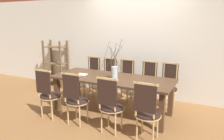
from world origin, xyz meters
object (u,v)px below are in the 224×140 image
Objects in this scene: dining_table at (112,82)px; book_stack at (82,75)px; vase_centerpiece at (114,72)px; shelving_rack at (56,63)px; chair_near_center at (110,104)px; chair_far_center at (125,80)px.

book_stack is at bearing -173.23° from dining_table.
vase_centerpiece reaches higher than shelving_rack.
book_stack is 1.95m from shelving_rack.
book_stack is at bearing 145.68° from chair_near_center.
chair_near_center and chair_far_center have the same top height.
chair_near_center is 1.27× the size of vase_centerpiece.
chair_near_center is 0.83m from vase_centerpiece.
chair_near_center is 4.77× the size of book_stack.
chair_near_center is 1.54m from chair_far_center.
chair_far_center is (-0.37, 1.49, 0.00)m from chair_near_center.
shelving_rack is (-1.62, 1.09, -0.10)m from book_stack.
book_stack is (-0.61, -0.82, 0.23)m from chair_far_center.
chair_near_center reaches higher than dining_table.
book_stack is (-0.64, -0.08, 0.10)m from dining_table.
chair_far_center is at bearing 97.25° from vase_centerpiece.
dining_table is at bearing -24.27° from shelving_rack.
chair_near_center is at bearing -69.05° from vase_centerpiece.
book_stack is (-0.98, 0.67, 0.23)m from chair_near_center.
chair_far_center is 2.25m from shelving_rack.
shelving_rack is (-2.23, 0.27, 0.14)m from chair_far_center.
vase_centerpiece reaches higher than book_stack.
chair_far_center is at bearing 92.43° from dining_table.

